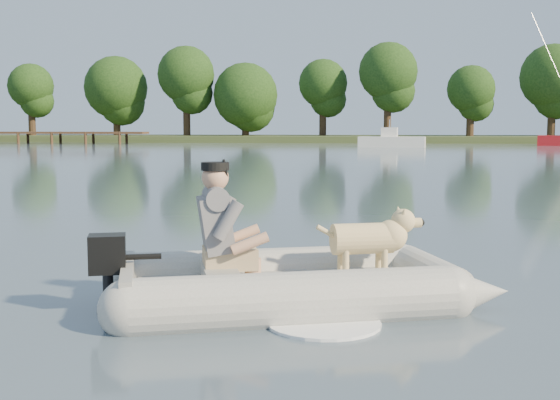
# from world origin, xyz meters

# --- Properties ---
(water) EXTENTS (160.00, 160.00, 0.00)m
(water) POSITION_xyz_m (0.00, 0.00, 0.00)
(water) COLOR slate
(water) RESTS_ON ground
(shore_bank) EXTENTS (160.00, 12.00, 0.70)m
(shore_bank) POSITION_xyz_m (0.00, 62.00, 0.25)
(shore_bank) COLOR #47512D
(shore_bank) RESTS_ON water
(dock) EXTENTS (18.00, 2.00, 1.04)m
(dock) POSITION_xyz_m (-26.00, 52.00, 0.52)
(dock) COLOR #4C331E
(dock) RESTS_ON water
(treeline) EXTENTS (75.85, 7.35, 9.27)m
(treeline) POSITION_xyz_m (1.46, 61.10, 5.39)
(treeline) COLOR #332316
(treeline) RESTS_ON shore_bank
(dinghy) EXTENTS (5.63, 4.90, 1.36)m
(dinghy) POSITION_xyz_m (0.55, -0.20, 0.58)
(dinghy) COLOR #9B9A96
(dinghy) RESTS_ON water
(man) EXTENTS (0.86, 0.80, 1.06)m
(man) POSITION_xyz_m (-0.12, -0.36, 0.76)
(man) COLOR slate
(man) RESTS_ON dinghy
(dog) EXTENTS (0.97, 0.59, 0.61)m
(dog) POSITION_xyz_m (1.14, 0.04, 0.51)
(dog) COLOR tan
(dog) RESTS_ON dinghy
(outboard_motor) EXTENTS (0.47, 0.39, 0.77)m
(outboard_motor) POSITION_xyz_m (-1.01, -0.69, 0.31)
(outboard_motor) COLOR black
(outboard_motor) RESTS_ON dinghy
(motorboat) EXTENTS (5.20, 2.58, 2.11)m
(motorboat) POSITION_xyz_m (3.49, 45.77, 0.96)
(motorboat) COLOR white
(motorboat) RESTS_ON water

